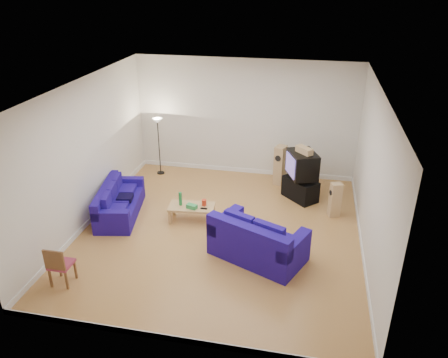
% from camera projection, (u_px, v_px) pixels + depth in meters
% --- Properties ---
extents(room, '(6.01, 6.51, 3.21)m').
position_uv_depth(room, '(220.00, 168.00, 8.95)').
color(room, '#935F2D').
rests_on(room, ground).
extents(sofa_three_seat, '(1.15, 2.00, 0.73)m').
position_uv_depth(sofa_three_seat, '(118.00, 204.00, 10.18)').
color(sofa_three_seat, navy).
rests_on(sofa_three_seat, ground).
extents(sofa_loveseat, '(2.05, 1.65, 0.90)m').
position_uv_depth(sofa_loveseat, '(256.00, 244.00, 8.58)').
color(sofa_loveseat, navy).
rests_on(sofa_loveseat, ground).
extents(coffee_table, '(1.08, 0.61, 0.38)m').
position_uv_depth(coffee_table, '(192.00, 208.00, 9.92)').
color(coffee_table, tan).
rests_on(coffee_table, ground).
extents(bottle, '(0.09, 0.09, 0.32)m').
position_uv_depth(bottle, '(180.00, 199.00, 9.87)').
color(bottle, '#197233').
rests_on(bottle, coffee_table).
extents(tissue_box, '(0.26, 0.19, 0.10)m').
position_uv_depth(tissue_box, '(192.00, 206.00, 9.77)').
color(tissue_box, green).
rests_on(tissue_box, coffee_table).
extents(red_canister, '(0.13, 0.13, 0.15)m').
position_uv_depth(red_canister, '(204.00, 203.00, 9.88)').
color(red_canister, red).
rests_on(red_canister, coffee_table).
extents(remote, '(0.16, 0.06, 0.02)m').
position_uv_depth(remote, '(204.00, 208.00, 9.77)').
color(remote, black).
rests_on(remote, coffee_table).
extents(tv_stand, '(0.97, 0.97, 0.54)m').
position_uv_depth(tv_stand, '(300.00, 189.00, 10.91)').
color(tv_stand, black).
rests_on(tv_stand, ground).
extents(av_receiver, '(0.45, 0.49, 0.09)m').
position_uv_depth(av_receiver, '(301.00, 177.00, 10.82)').
color(av_receiver, black).
rests_on(av_receiver, tv_stand).
extents(television, '(0.85, 0.97, 0.62)m').
position_uv_depth(television, '(302.00, 164.00, 10.61)').
color(television, black).
rests_on(television, av_receiver).
extents(centre_speaker, '(0.44, 0.44, 0.16)m').
position_uv_depth(centre_speaker, '(304.00, 150.00, 10.40)').
color(centre_speaker, tan).
rests_on(centre_speaker, television).
extents(speaker_left, '(0.34, 0.38, 1.08)m').
position_uv_depth(speaker_left, '(280.00, 165.00, 11.58)').
color(speaker_left, tan).
rests_on(speaker_left, ground).
extents(speaker_right, '(0.30, 0.27, 0.84)m').
position_uv_depth(speaker_right, '(335.00, 200.00, 10.06)').
color(speaker_right, tan).
rests_on(speaker_right, ground).
extents(floor_lamp, '(0.28, 0.28, 1.62)m').
position_uv_depth(floor_lamp, '(158.00, 128.00, 11.85)').
color(floor_lamp, black).
rests_on(floor_lamp, ground).
extents(dining_chair, '(0.39, 0.39, 0.81)m').
position_uv_depth(dining_chair, '(59.00, 264.00, 7.79)').
color(dining_chair, brown).
rests_on(dining_chair, ground).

